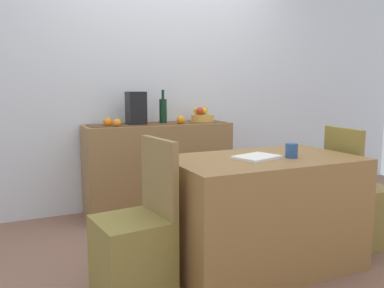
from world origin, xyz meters
The scene contains 19 objects.
ground_plane centered at (0.00, 0.00, -0.01)m, with size 6.40×6.40×0.02m, color #855F4C.
room_wall_rear centered at (0.00, 1.18, 1.35)m, with size 6.40×0.06×2.70m, color silver.
sideboard_console centered at (-0.13, 0.92, 0.43)m, with size 1.40×0.42×0.85m, color olive.
table_runner centered at (-0.13, 0.92, 0.85)m, with size 1.32×0.32×0.01m, color brown.
fruit_bowl centered at (0.34, 0.92, 0.89)m, with size 0.23×0.23×0.07m, color gold.
apple_left centered at (0.35, 0.91, 0.96)m, with size 0.07×0.07×0.07m, color gold.
apple_center centered at (0.31, 0.98, 0.96)m, with size 0.07×0.07×0.07m, color gold.
apple_front centered at (0.38, 0.97, 0.97)m, with size 0.07×0.07×0.07m, color red.
apple_rear centered at (0.28, 0.87, 0.97)m, with size 0.07×0.07×0.07m, color #BC371E.
wine_bottle centered at (-0.08, 0.92, 0.98)m, with size 0.07×0.07×0.32m.
coffee_maker centered at (-0.35, 0.92, 1.00)m, with size 0.16×0.18×0.31m, color black.
orange_loose_far centered at (-0.63, 0.85, 0.89)m, with size 0.08×0.08×0.08m, color orange.
orange_loose_near_bowl centered at (0.05, 0.81, 0.89)m, with size 0.08×0.08×0.08m, color orange.
orange_loose_end centered at (-0.56, 0.81, 0.89)m, with size 0.07×0.07×0.07m, color orange.
dining_table centered at (0.08, -0.50, 0.37)m, with size 1.23×0.74×0.74m, color olive.
open_book centered at (0.02, -0.52, 0.75)m, with size 0.28×0.21×0.02m, color white.
coffee_cup centered at (0.24, -0.59, 0.79)m, with size 0.08×0.08×0.09m, color #2C518A.
chair_near_window centered at (-0.80, -0.50, 0.27)m, with size 0.45×0.45×0.90m.
chair_by_corner centered at (0.96, -0.50, 0.27)m, with size 0.45×0.45×0.90m.
Camera 1 is at (-1.40, -2.61, 1.19)m, focal length 36.89 mm.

